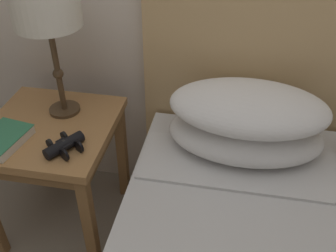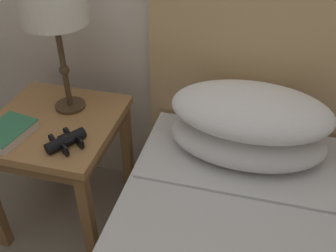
{
  "view_description": "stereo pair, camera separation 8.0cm",
  "coord_description": "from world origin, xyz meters",
  "views": [
    {
      "loc": [
        0.15,
        -0.47,
        1.52
      ],
      "look_at": [
        -0.06,
        0.66,
        0.68
      ],
      "focal_mm": 42.0,
      "sensor_mm": 36.0,
      "label": 1
    },
    {
      "loc": [
        0.23,
        -0.45,
        1.52
      ],
      "look_at": [
        -0.06,
        0.66,
        0.68
      ],
      "focal_mm": 42.0,
      "sensor_mm": 36.0,
      "label": 2
    }
  ],
  "objects": [
    {
      "name": "nightstand",
      "position": [
        -0.56,
        0.71,
        0.49
      ],
      "size": [
        0.51,
        0.53,
        0.58
      ],
      "color": "#AD7A47",
      "rests_on": "ground_plane"
    },
    {
      "name": "table_lamp",
      "position": [
        -0.54,
        0.82,
        1.04
      ],
      "size": [
        0.25,
        0.25,
        0.58
      ],
      "color": "#4C3823",
      "rests_on": "nightstand"
    },
    {
      "name": "book_on_nightstand",
      "position": [
        -0.69,
        0.57,
        0.59
      ],
      "size": [
        0.18,
        0.22,
        0.04
      ],
      "color": "silver",
      "rests_on": "nightstand"
    },
    {
      "name": "binoculars_pair",
      "position": [
        -0.44,
        0.57,
        0.6
      ],
      "size": [
        0.16,
        0.16,
        0.05
      ],
      "color": "black",
      "rests_on": "nightstand"
    }
  ]
}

